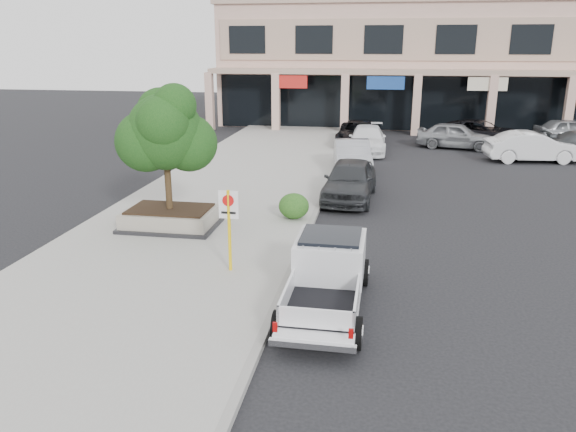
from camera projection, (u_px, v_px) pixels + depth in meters
The scene contains 17 objects.
ground at pixel (344, 290), 14.76m from camera, with size 120.00×120.00×0.00m, color black.
sidewalk at pixel (210, 212), 21.27m from camera, with size 8.00×52.00×0.15m, color gray.
curb at pixel (314, 218), 20.64m from camera, with size 0.20×52.00×0.15m, color gray.
strip_mall at pixel (480, 63), 44.04m from camera, with size 40.55×12.43×9.50m.
planter at pixel (170, 218), 19.28m from camera, with size 3.20×2.20×0.68m.
planter_tree at pixel (170, 132), 18.54m from camera, with size 2.90×2.55×4.00m.
no_parking_sign at pixel (229, 219), 15.25m from camera, with size 0.55×0.09×2.30m.
hedge at pixel (294, 206), 20.16m from camera, with size 1.10×0.99×0.94m, color #134415.
pickup_truck at pixel (326, 279), 13.45m from camera, with size 1.91×5.15×1.62m, color silver, non-canonical shape.
curb_car_a at pixel (350, 180), 23.11m from camera, with size 1.96×4.86×1.66m, color #2B2D30.
curb_car_b at pixel (352, 157), 28.01m from camera, with size 1.69×4.86×1.60m, color #9C9EA4.
curb_car_c at pixel (367, 139), 33.29m from camera, with size 2.14×5.26×1.53m, color white.
curb_car_d at pixel (359, 134), 35.25m from camera, with size 2.63×5.70×1.58m, color black.
lot_car_a at pixel (456, 135), 34.50m from camera, with size 1.89×4.70×1.60m, color gray.
lot_car_b at pixel (532, 147), 30.58m from camera, with size 1.73×4.96×1.63m, color silver.
lot_car_d at pixel (479, 133), 35.64m from camera, with size 2.62×5.69×1.58m, color black.
lot_car_e at pixel (569, 130), 37.05m from camera, with size 1.77×4.41×1.50m, color gray.
Camera 1 is at (0.83, -13.58, 6.21)m, focal length 35.00 mm.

